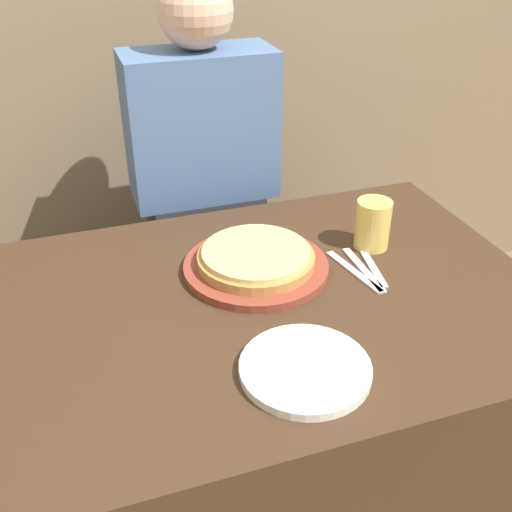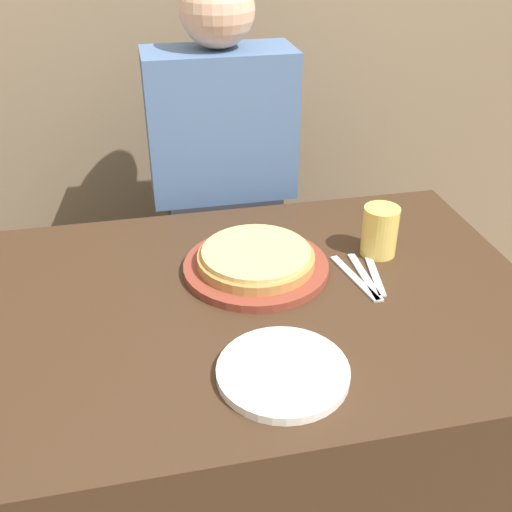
% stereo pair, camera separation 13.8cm
% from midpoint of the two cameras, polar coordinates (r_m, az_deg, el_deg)
% --- Properties ---
extents(dining_table, '(1.33, 0.86, 0.76)m').
position_cam_midpoint_polar(dining_table, '(1.56, 1.31, -15.60)').
color(dining_table, '#3D2819').
rests_on(dining_table, ground_plane).
extents(pizza_on_board, '(0.34, 0.34, 0.06)m').
position_cam_midpoint_polar(pizza_on_board, '(1.39, 2.84, -0.64)').
color(pizza_on_board, brown).
rests_on(pizza_on_board, dining_table).
extents(beer_glass, '(0.09, 0.09, 0.12)m').
position_cam_midpoint_polar(beer_glass, '(1.48, 14.37, 2.43)').
color(beer_glass, '#E5C65B').
rests_on(beer_glass, dining_table).
extents(dinner_plate, '(0.25, 0.25, 0.02)m').
position_cam_midpoint_polar(dinner_plate, '(1.12, 6.18, -11.06)').
color(dinner_plate, white).
rests_on(dinner_plate, dining_table).
extents(fork, '(0.05, 0.20, 0.00)m').
position_cam_midpoint_polar(fork, '(1.41, 12.16, -2.13)').
color(fork, silver).
rests_on(fork, dining_table).
extents(dinner_knife, '(0.02, 0.20, 0.00)m').
position_cam_midpoint_polar(dinner_knife, '(1.42, 13.09, -2.01)').
color(dinner_knife, silver).
rests_on(dinner_knife, dining_table).
extents(spoon, '(0.05, 0.17, 0.00)m').
position_cam_midpoint_polar(spoon, '(1.42, 14.01, -1.88)').
color(spoon, silver).
rests_on(spoon, dining_table).
extents(diner_person, '(0.42, 0.20, 1.36)m').
position_cam_midpoint_polar(diner_person, '(1.87, -1.01, 4.21)').
color(diner_person, '#33333D').
rests_on(diner_person, ground_plane).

